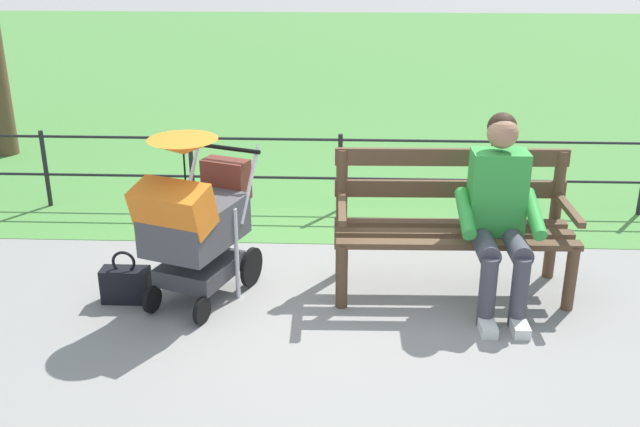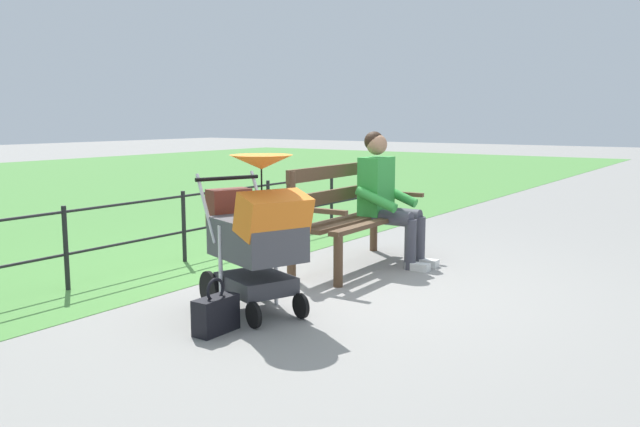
% 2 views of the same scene
% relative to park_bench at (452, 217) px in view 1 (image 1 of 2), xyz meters
% --- Properties ---
extents(ground_plane, '(60.00, 60.00, 0.00)m').
position_rel_park_bench_xyz_m(ground_plane, '(0.78, 0.12, -0.53)').
color(ground_plane, gray).
extents(grass_lawn, '(40.00, 16.00, 0.01)m').
position_rel_park_bench_xyz_m(grass_lawn, '(0.78, -8.68, -0.52)').
color(grass_lawn, '#518E42').
rests_on(grass_lawn, ground).
extents(park_bench, '(1.61, 0.63, 0.96)m').
position_rel_park_bench_xyz_m(park_bench, '(0.00, 0.00, 0.00)').
color(park_bench, brown).
rests_on(park_bench, ground).
extents(person_on_bench, '(0.54, 0.74, 1.28)m').
position_rel_park_bench_xyz_m(person_on_bench, '(-0.27, 0.22, 0.15)').
color(person_on_bench, '#42424C').
rests_on(person_on_bench, ground).
extents(stroller, '(0.77, 0.99, 1.15)m').
position_rel_park_bench_xyz_m(stroller, '(1.71, 0.27, 0.07)').
color(stroller, black).
rests_on(stroller, ground).
extents(handbag, '(0.32, 0.14, 0.37)m').
position_rel_park_bench_xyz_m(handbag, '(2.20, 0.31, -0.40)').
color(handbag, black).
rests_on(handbag, ground).
extents(park_fence, '(7.87, 0.04, 0.70)m').
position_rel_park_bench_xyz_m(park_fence, '(0.50, -1.44, -0.10)').
color(park_fence, black).
rests_on(park_fence, ground).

